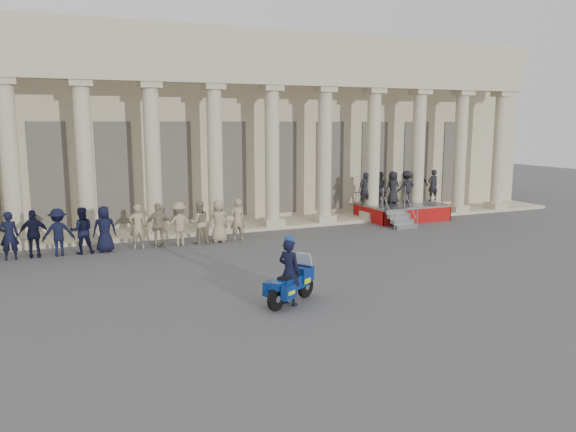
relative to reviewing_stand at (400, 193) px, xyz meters
The scene contains 6 objects.
ground 13.23m from the reviewing_stand, 143.60° to the right, with size 90.00×90.00×0.00m, color #48484B.
building 13.08m from the reviewing_stand, 146.84° to the left, with size 40.00×12.50×9.00m.
officer_rank 16.08m from the reviewing_stand, behind, with size 14.48×0.64×1.70m.
reviewing_stand is the anchor object (origin of this frame).
motorcycle 14.24m from the reviewing_stand, 135.79° to the right, with size 1.72×1.31×1.25m.
rider 14.33m from the reviewing_stand, 135.88° to the right, with size 0.69×0.77×1.85m.
Camera 1 is at (-5.30, -15.07, 4.68)m, focal length 35.00 mm.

